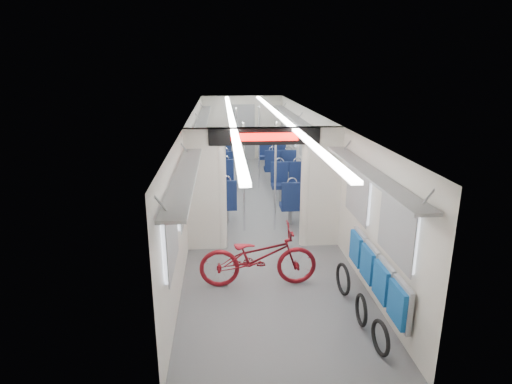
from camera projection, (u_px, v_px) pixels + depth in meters
carriage at (256, 152)px, 9.56m from camera, size 12.00×12.02×2.31m
bicycle at (258, 256)px, 6.72m from camera, size 1.86×0.65×0.97m
flip_bench at (376, 273)px, 6.00m from camera, size 0.12×2.15×0.57m
bike_hoop_a at (380, 340)px, 5.16m from camera, size 0.09×0.45×0.45m
bike_hoop_b at (361, 312)px, 5.74m from camera, size 0.06×0.45×0.45m
bike_hoop_c at (343, 281)px, 6.52m from camera, size 0.10×0.50×0.50m
seat_bay_near_left at (216, 188)px, 10.18m from camera, size 0.93×2.18×1.13m
seat_bay_near_right at (295, 189)px, 10.13m from camera, size 0.91×2.07×1.10m
seat_bay_far_left at (217, 160)px, 13.14m from camera, size 0.95×2.27×1.16m
seat_bay_far_right at (276, 158)px, 13.47m from camera, size 0.91×2.09×1.11m
stanchion_near_left at (244, 178)px, 8.74m from camera, size 0.04×0.04×2.30m
stanchion_near_right at (275, 178)px, 8.80m from camera, size 0.04×0.04×2.30m
stanchion_far_left at (237, 151)px, 11.51m from camera, size 0.04×0.04×2.30m
stanchion_far_right at (259, 148)px, 11.89m from camera, size 0.04×0.04×2.30m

